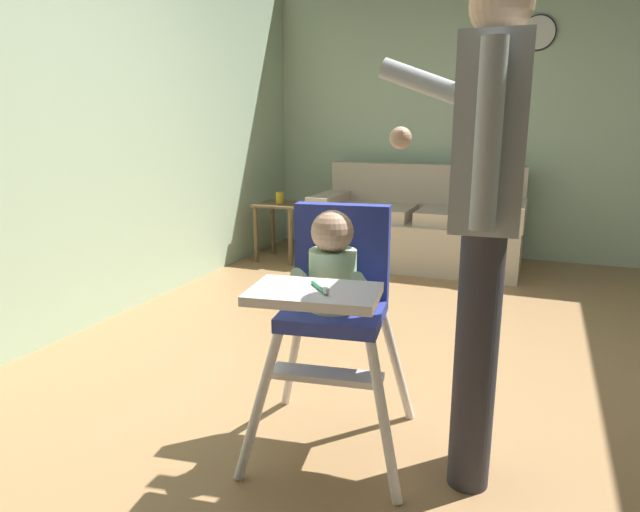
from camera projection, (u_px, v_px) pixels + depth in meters
ground at (409, 403)px, 2.58m from camera, size 5.65×7.56×0.10m
wall_far at (490, 105)px, 4.96m from camera, size 4.85×0.06×2.75m
wall_left at (84, 96)px, 3.25m from camera, size 0.06×6.56×2.75m
couch at (419, 226)px, 4.91m from camera, size 1.78×0.86×0.86m
high_chair at (334, 287)px, 2.01m from camera, size 0.68×0.79×0.93m
adult_standing at (485, 214)px, 1.77m from camera, size 0.52×0.49×1.65m
side_table at (281, 219)px, 5.01m from camera, size 0.40×0.40×0.52m
sippy_cup at (280, 198)px, 4.97m from camera, size 0.07×0.07×0.10m
wall_clock at (538, 33)px, 4.66m from camera, size 0.29×0.04×0.29m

